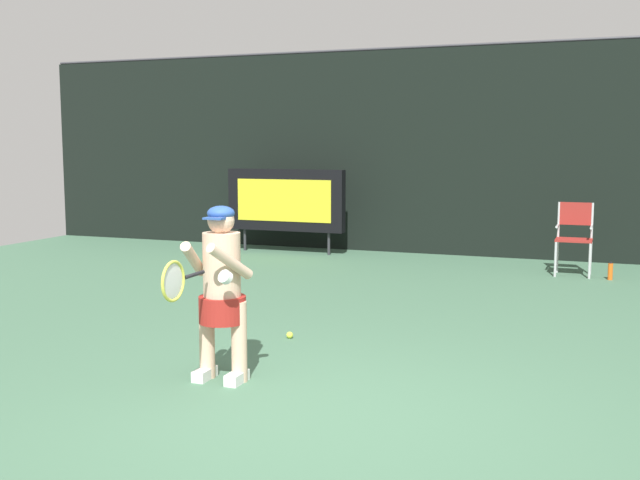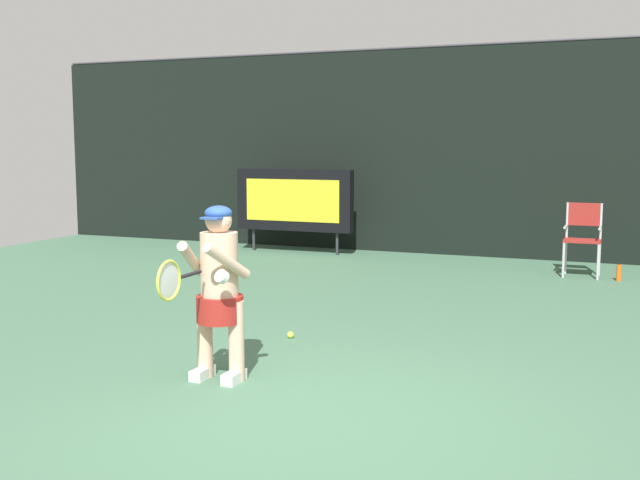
# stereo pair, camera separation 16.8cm
# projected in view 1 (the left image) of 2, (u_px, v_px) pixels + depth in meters

# --- Properties ---
(ground) EXTENTS (18.00, 22.00, 0.03)m
(ground) POSITION_uv_depth(u_px,v_px,m) (300.00, 428.00, 5.32)
(ground) COLOR #436B50
(backdrop_screen) EXTENTS (18.00, 0.12, 3.66)m
(backdrop_screen) POSITION_uv_depth(u_px,v_px,m) (492.00, 152.00, 13.15)
(backdrop_screen) COLOR black
(backdrop_screen) RESTS_ON ground
(scoreboard) EXTENTS (2.20, 0.21, 1.50)m
(scoreboard) POSITION_uv_depth(u_px,v_px,m) (286.00, 200.00, 13.74)
(scoreboard) COLOR black
(scoreboard) RESTS_ON ground
(umpire_chair) EXTENTS (0.52, 0.44, 1.08)m
(umpire_chair) POSITION_uv_depth(u_px,v_px,m) (574.00, 234.00, 11.42)
(umpire_chair) COLOR #B7B7BC
(umpire_chair) RESTS_ON ground
(water_bottle) EXTENTS (0.07, 0.07, 0.27)m
(water_bottle) POSITION_uv_depth(u_px,v_px,m) (610.00, 271.00, 11.07)
(water_bottle) COLOR #DF5C18
(water_bottle) RESTS_ON ground
(tennis_player) EXTENTS (0.53, 0.61, 1.45)m
(tennis_player) POSITION_uv_depth(u_px,v_px,m) (221.00, 287.00, 6.29)
(tennis_player) COLOR white
(tennis_player) RESTS_ON ground
(tennis_racket) EXTENTS (0.03, 0.60, 0.31)m
(tennis_racket) POSITION_uv_depth(u_px,v_px,m) (175.00, 281.00, 5.68)
(tennis_racket) COLOR black
(tennis_ball_loose) EXTENTS (0.07, 0.07, 0.07)m
(tennis_ball_loose) POSITION_uv_depth(u_px,v_px,m) (290.00, 335.00, 7.74)
(tennis_ball_loose) COLOR #CCDB3D
(tennis_ball_loose) RESTS_ON ground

